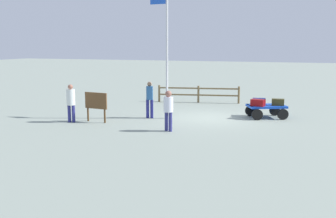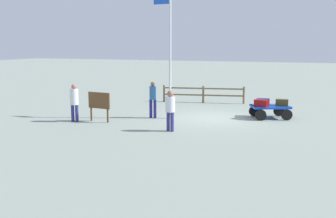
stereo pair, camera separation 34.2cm
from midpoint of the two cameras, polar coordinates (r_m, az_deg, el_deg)
ground_plane at (r=19.02m, az=6.96°, el=-1.27°), size 120.00×120.00×0.00m
luggage_cart at (r=19.39m, az=14.60°, el=-0.01°), size 2.05×1.82×0.60m
suitcase_navy at (r=19.78m, az=13.70°, el=1.06°), size 0.65×0.47×0.25m
suitcase_olive at (r=18.99m, az=13.52°, el=0.82°), size 0.67×0.50×0.31m
suitcase_tan at (r=19.37m, az=16.21°, el=0.87°), size 0.58×0.35×0.30m
worker_lead at (r=18.79m, az=-1.63°, el=1.65°), size 0.36×0.36×1.69m
worker_trailing at (r=15.90m, az=0.93°, el=0.26°), size 0.47×0.47×1.62m
worker_supervisor at (r=18.28m, az=-12.52°, el=1.27°), size 0.42×0.42×1.67m
flagpole at (r=18.50m, az=0.61°, el=9.14°), size 0.86×0.10×5.87m
signboard at (r=18.11m, az=-9.13°, el=0.93°), size 1.14×0.19×1.31m
wooden_fence at (r=23.84m, az=5.39°, el=2.28°), size 4.71×1.04×0.99m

